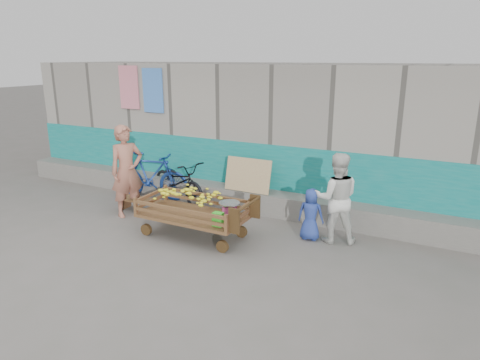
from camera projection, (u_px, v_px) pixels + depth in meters
The scene contains 9 objects.
ground at pixel (175, 249), 7.25m from camera, with size 80.00×80.00×0.00m, color #5E5C55.
building_wall at pixel (270, 129), 10.32m from camera, with size 12.00×3.50×3.00m.
banana_cart at pixel (191, 204), 7.64m from camera, with size 2.10×0.96×0.89m.
bench at pixel (141, 202), 8.99m from camera, with size 1.08×0.32×0.27m.
vendor_man at pixel (127, 171), 8.58m from camera, with size 0.68×0.45×1.87m, color #A56551.
woman at pixel (336, 198), 7.37m from camera, with size 0.78×0.60×1.60m, color silver.
child at pixel (311, 214), 7.54m from camera, with size 0.46×0.30×0.94m, color #263C91.
bicycle_dark at pixel (179, 182), 9.45m from camera, with size 0.65×1.86×0.98m, color black.
bicycle_blue at pixel (151, 176), 9.69m from camera, with size 0.52×1.82×1.10m, color navy.
Camera 1 is at (4.01, -5.41, 3.14)m, focal length 32.00 mm.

